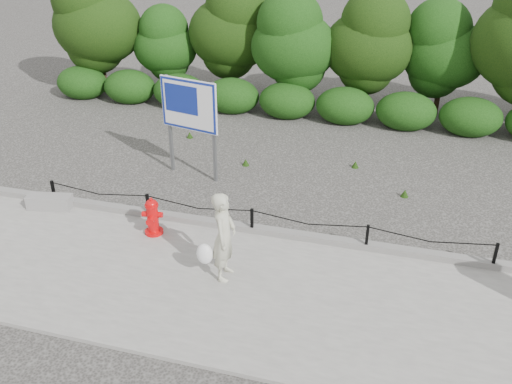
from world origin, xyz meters
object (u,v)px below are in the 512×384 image
object	(u,v)px
pedestrian	(223,238)
concrete_block	(50,202)
fire_hydrant	(153,217)
advertising_sign	(189,109)

from	to	relation	value
pedestrian	concrete_block	bearing A→B (deg)	70.80
pedestrian	fire_hydrant	bearing A→B (deg)	59.12
pedestrian	advertising_sign	world-z (taller)	advertising_sign
pedestrian	advertising_sign	xyz separation A→B (m)	(-2.31, 4.15, 0.93)
fire_hydrant	concrete_block	bearing A→B (deg)	163.06
concrete_block	advertising_sign	size ratio (longest dim) A/B	0.39
fire_hydrant	concrete_block	xyz separation A→B (m)	(-2.88, 0.37, -0.25)
fire_hydrant	advertising_sign	distance (m)	3.40
fire_hydrant	pedestrian	size ratio (longest dim) A/B	0.48
advertising_sign	concrete_block	bearing A→B (deg)	-120.14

